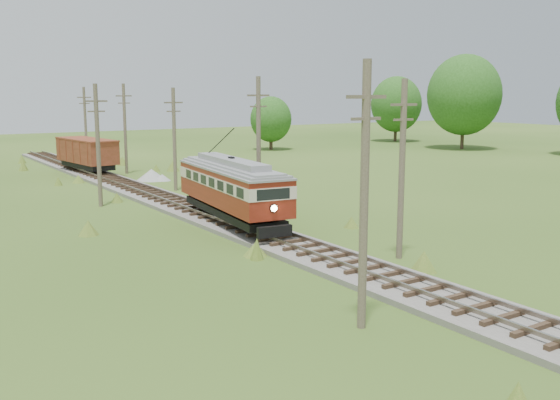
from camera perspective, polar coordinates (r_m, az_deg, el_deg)
railbed_main at (r=42.13m, az=-7.78°, el=-0.95°), size 3.60×96.00×0.57m
streetcar at (r=37.19m, az=-4.44°, el=1.37°), size 4.14×11.92×5.40m
gondola at (r=64.91m, az=-17.24°, el=4.18°), size 3.94×9.22×2.97m
gravel_pile at (r=58.82m, az=-11.52°, el=2.25°), size 2.86×3.04×1.04m
utility_pole_r_2 at (r=30.18m, az=11.09°, el=2.90°), size 1.60×0.30×8.60m
utility_pole_r_3 at (r=40.41m, az=-1.97°, el=5.04°), size 1.60×0.30×9.00m
utility_pole_r_4 at (r=51.89m, az=-9.63°, el=5.60°), size 1.60×0.30×8.40m
utility_pole_r_5 at (r=64.12m, az=-13.99°, el=6.43°), size 1.60×0.30×8.90m
utility_pole_r_6 at (r=76.45m, az=-17.36°, el=6.68°), size 1.60×0.30×8.70m
utility_pole_l_a at (r=20.74m, az=7.71°, el=0.53°), size 1.60×0.30×9.00m
utility_pole_l_b at (r=45.55m, az=-16.31°, el=4.92°), size 1.60×0.30×8.60m
tree_right_4 at (r=94.38m, az=16.50°, el=9.20°), size 10.50×10.50×13.53m
tree_right_5 at (r=106.89m, az=10.58°, el=8.60°), size 8.40×8.40×10.82m
tree_mid_b at (r=89.32m, az=-0.84°, el=7.39°), size 5.88×5.88×7.57m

